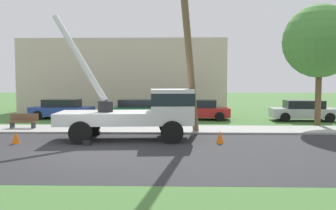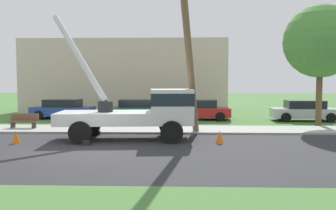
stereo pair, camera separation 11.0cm
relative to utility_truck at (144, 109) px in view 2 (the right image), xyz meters
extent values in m
plane|color=#477538|center=(-1.86, 9.08, -1.41)|extent=(120.00, 120.00, 0.00)
cube|color=#2B2B2D|center=(-1.86, -2.92, -1.40)|extent=(80.00, 8.88, 0.01)
cube|color=#9E9E99|center=(-1.86, 2.96, -1.36)|extent=(80.00, 2.89, 0.10)
cube|color=silver|center=(-1.80, -0.16, -0.38)|extent=(4.48, 2.73, 0.55)
cube|color=silver|center=(1.29, 0.09, 0.14)|extent=(2.08, 2.54, 1.60)
cube|color=#19232D|center=(1.29, 0.09, 0.49)|extent=(2.10, 2.56, 0.56)
cylinder|color=black|center=(-1.78, -0.15, 0.14)|extent=(0.70, 0.70, 0.50)
cylinder|color=silver|center=(-3.10, 0.39, 2.44)|extent=(2.97, 1.44, 4.26)
cube|color=black|center=(-2.28, -1.65, -1.31)|extent=(0.32, 0.32, 0.20)
cube|color=black|center=(-2.51, 1.24, -1.31)|extent=(0.32, 0.32, 0.20)
cylinder|color=black|center=(1.35, -1.11, -0.91)|extent=(1.00, 0.30, 1.00)
cylinder|color=black|center=(1.16, 1.28, -0.91)|extent=(1.00, 0.30, 1.00)
cylinder|color=black|center=(-2.61, -1.42, -0.91)|extent=(1.00, 0.30, 1.00)
cylinder|color=black|center=(-2.80, 0.97, -0.91)|extent=(1.00, 0.30, 1.00)
cylinder|color=brown|center=(2.12, 0.30, 2.65)|extent=(1.30, 4.15, 8.25)
cone|color=orange|center=(3.44, -1.05, -1.13)|extent=(0.36, 0.36, 0.56)
cone|color=orange|center=(-5.49, -1.33, -1.13)|extent=(0.36, 0.36, 0.56)
cube|color=#263F99|center=(-6.85, 8.89, -0.86)|extent=(4.49, 2.02, 0.65)
cube|color=black|center=(-6.85, 8.89, -0.26)|extent=(2.55, 1.78, 0.55)
cylinder|color=black|center=(-5.45, 7.92, -1.09)|extent=(0.64, 0.22, 0.64)
cylinder|color=black|center=(-5.35, 9.71, -1.09)|extent=(0.64, 0.22, 0.64)
cylinder|color=black|center=(-8.35, 8.06, -1.09)|extent=(0.64, 0.22, 0.64)
cylinder|color=black|center=(-8.25, 9.86, -1.09)|extent=(0.64, 0.22, 0.64)
cube|color=#1E6638|center=(-1.43, 8.92, -0.86)|extent=(4.49, 2.04, 0.65)
cube|color=black|center=(-1.43, 8.92, -0.26)|extent=(2.55, 1.79, 0.55)
cylinder|color=black|center=(0.07, 8.10, -1.09)|extent=(0.64, 0.22, 0.64)
cylinder|color=black|center=(-0.03, 9.90, -1.09)|extent=(0.64, 0.22, 0.64)
cylinder|color=black|center=(-2.83, 7.94, -1.09)|extent=(0.64, 0.22, 0.64)
cylinder|color=black|center=(-2.93, 9.73, -1.09)|extent=(0.64, 0.22, 0.64)
cube|color=#B21E1E|center=(3.12, 8.52, -0.86)|extent=(4.55, 2.21, 0.65)
cube|color=black|center=(3.12, 8.52, -0.26)|extent=(2.61, 1.88, 0.55)
cylinder|color=black|center=(4.48, 7.49, -1.09)|extent=(0.64, 0.22, 0.64)
cylinder|color=black|center=(4.65, 9.28, -1.09)|extent=(0.64, 0.22, 0.64)
cylinder|color=black|center=(1.59, 7.77, -1.09)|extent=(0.64, 0.22, 0.64)
cylinder|color=black|center=(1.76, 9.56, -1.09)|extent=(0.64, 0.22, 0.64)
cube|color=#B7B7BF|center=(10.31, 7.92, -0.86)|extent=(4.50, 2.05, 0.65)
cube|color=black|center=(10.31, 7.92, -0.26)|extent=(2.56, 1.80, 0.55)
cylinder|color=black|center=(11.71, 6.93, -1.09)|extent=(0.64, 0.22, 0.64)
cylinder|color=black|center=(11.81, 8.73, -1.09)|extent=(0.64, 0.22, 0.64)
cylinder|color=black|center=(8.81, 7.10, -1.09)|extent=(0.64, 0.22, 0.64)
cylinder|color=black|center=(8.91, 8.90, -1.09)|extent=(0.64, 0.22, 0.64)
cube|color=brown|center=(-7.10, 2.96, -0.96)|extent=(1.60, 0.44, 0.06)
cube|color=brown|center=(-7.10, 3.16, -0.71)|extent=(1.60, 0.06, 0.40)
cube|color=#333338|center=(-7.70, 2.96, -1.18)|extent=(0.10, 0.40, 0.45)
cube|color=#333338|center=(-6.50, 2.96, -1.18)|extent=(0.10, 0.40, 0.45)
cylinder|color=brown|center=(10.17, 5.16, 0.99)|extent=(0.36, 0.36, 4.80)
sphere|color=#4C8C3D|center=(10.17, 5.16, 3.73)|extent=(4.39, 4.39, 4.39)
cube|color=beige|center=(-3.22, 16.10, 1.79)|extent=(18.00, 6.00, 6.40)
camera|label=1|loc=(1.54, -16.11, 1.29)|focal=36.97mm
camera|label=2|loc=(1.65, -16.11, 1.29)|focal=36.97mm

